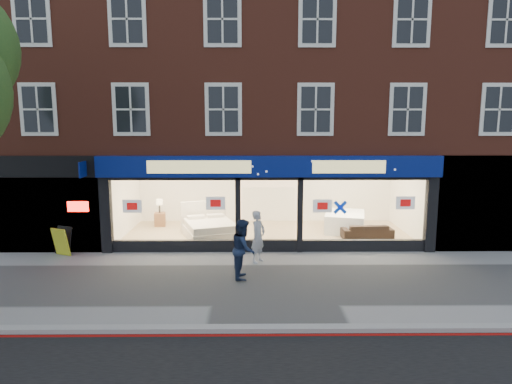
{
  "coord_description": "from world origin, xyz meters",
  "views": [
    {
      "loc": [
        -0.57,
        -12.07,
        4.5
      ],
      "look_at": [
        -0.44,
        2.5,
        2.16
      ],
      "focal_mm": 32.0,
      "sensor_mm": 36.0,
      "label": 1
    }
  ],
  "objects_px": {
    "sofa": "(367,231)",
    "a_board": "(62,241)",
    "pedestrian_blue": "(243,249)",
    "display_bed": "(209,228)",
    "mattress_stack": "(345,222)",
    "pedestrian_grey": "(258,237)"
  },
  "relations": [
    {
      "from": "mattress_stack",
      "to": "pedestrian_blue",
      "type": "relative_size",
      "value": 1.26
    },
    {
      "from": "sofa",
      "to": "a_board",
      "type": "height_order",
      "value": "a_board"
    },
    {
      "from": "display_bed",
      "to": "pedestrian_grey",
      "type": "height_order",
      "value": "pedestrian_grey"
    },
    {
      "from": "mattress_stack",
      "to": "a_board",
      "type": "relative_size",
      "value": 2.26
    },
    {
      "from": "display_bed",
      "to": "mattress_stack",
      "type": "relative_size",
      "value": 1.2
    },
    {
      "from": "a_board",
      "to": "display_bed",
      "type": "bearing_deg",
      "value": 46.43
    },
    {
      "from": "mattress_stack",
      "to": "display_bed",
      "type": "bearing_deg",
      "value": -170.78
    },
    {
      "from": "display_bed",
      "to": "a_board",
      "type": "relative_size",
      "value": 2.72
    },
    {
      "from": "mattress_stack",
      "to": "pedestrian_blue",
      "type": "xyz_separation_m",
      "value": [
        -3.92,
        -5.08,
        0.39
      ]
    },
    {
      "from": "sofa",
      "to": "a_board",
      "type": "bearing_deg",
      "value": 6.17
    },
    {
      "from": "display_bed",
      "to": "pedestrian_blue",
      "type": "height_order",
      "value": "pedestrian_blue"
    },
    {
      "from": "sofa",
      "to": "mattress_stack",
      "type": "bearing_deg",
      "value": -65.08
    },
    {
      "from": "a_board",
      "to": "pedestrian_grey",
      "type": "height_order",
      "value": "pedestrian_grey"
    },
    {
      "from": "display_bed",
      "to": "a_board",
      "type": "distance_m",
      "value": 5.11
    },
    {
      "from": "mattress_stack",
      "to": "pedestrian_blue",
      "type": "height_order",
      "value": "pedestrian_blue"
    },
    {
      "from": "pedestrian_blue",
      "to": "display_bed",
      "type": "bearing_deg",
      "value": 20.15
    },
    {
      "from": "display_bed",
      "to": "pedestrian_blue",
      "type": "bearing_deg",
      "value": -90.93
    },
    {
      "from": "sofa",
      "to": "pedestrian_grey",
      "type": "distance_m",
      "value": 4.8
    },
    {
      "from": "display_bed",
      "to": "sofa",
      "type": "height_order",
      "value": "display_bed"
    },
    {
      "from": "display_bed",
      "to": "a_board",
      "type": "height_order",
      "value": "display_bed"
    },
    {
      "from": "mattress_stack",
      "to": "pedestrian_grey",
      "type": "bearing_deg",
      "value": -133.86
    },
    {
      "from": "mattress_stack",
      "to": "a_board",
      "type": "xyz_separation_m",
      "value": [
        -10.0,
        -2.83,
        0.01
      ]
    }
  ]
}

